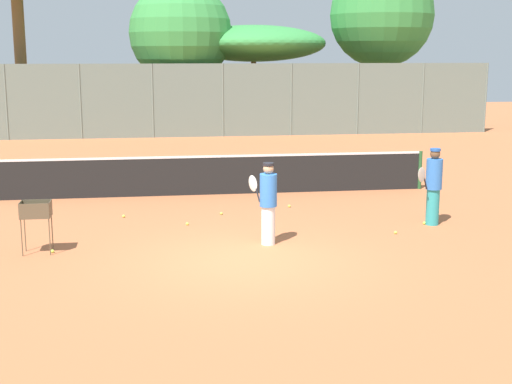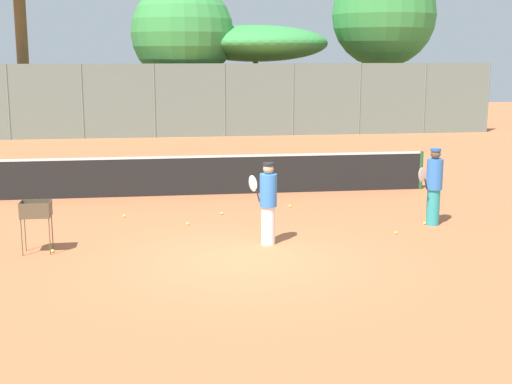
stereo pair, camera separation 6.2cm
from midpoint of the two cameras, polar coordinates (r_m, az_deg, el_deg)
name	(u,v)px [view 1 (the left image)]	position (r m, az deg, el deg)	size (l,w,h in m)	color
ground_plane	(243,261)	(13.19, -1.15, -5.53)	(80.00, 80.00, 0.00)	#B7663D
tennis_net	(214,174)	(19.20, -3.48, 1.43)	(11.70, 0.10, 1.07)	#26592D
back_fence	(188,101)	(32.51, -5.51, 7.29)	(28.53, 0.08, 3.30)	slate
tree_0	(382,16)	(37.24, 10.00, 13.73)	(5.19, 5.19, 8.22)	brown
tree_2	(181,33)	(34.72, -6.10, 12.53)	(4.86, 4.86, 7.13)	brown
tree_4	(254,44)	(36.35, -0.25, 11.79)	(7.21, 7.21, 5.13)	brown
player_white_outfit	(268,202)	(14.12, 0.84, -0.82)	(0.52, 0.82, 1.65)	white
player_red_cap	(433,185)	(16.19, 13.90, 0.51)	(0.76, 0.64, 1.71)	teal
ball_cart	(36,214)	(14.12, -17.30, -1.66)	(0.56, 0.41, 1.01)	brown
tennis_ball_0	(187,224)	(15.92, -5.63, -2.55)	(0.07, 0.07, 0.07)	#D1E54C
tennis_ball_1	(424,223)	(16.34, 13.20, -2.43)	(0.07, 0.07, 0.07)	#D1E54C
tennis_ball_2	(396,232)	(15.37, 10.99, -3.20)	(0.07, 0.07, 0.07)	#D1E54C
tennis_ball_3	(124,216)	(16.87, -10.65, -1.91)	(0.07, 0.07, 0.07)	#D1E54C
tennis_ball_4	(289,206)	(17.68, 2.58, -1.13)	(0.07, 0.07, 0.07)	#D1E54C
tennis_ball_5	(52,251)	(14.24, -16.10, -4.57)	(0.07, 0.07, 0.07)	#D1E54C
tennis_ball_6	(221,213)	(16.88, -2.90, -1.72)	(0.07, 0.07, 0.07)	#D1E54C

